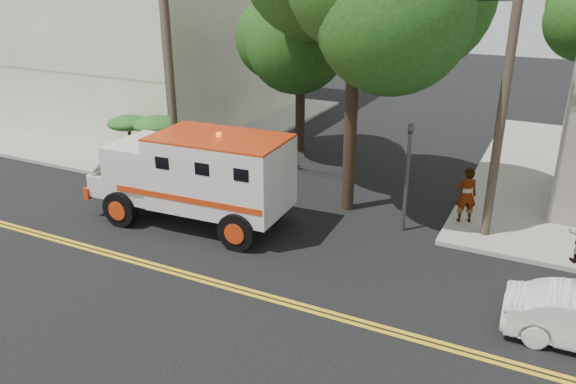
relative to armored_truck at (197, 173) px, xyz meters
The scene contains 11 objects.
ground 4.37m from the armored_truck, 50.91° to the right, with size 100.00×100.00×0.00m, color black.
sidewalk_nw 15.23m from the armored_truck, 136.56° to the left, with size 17.00×17.00×0.15m, color gray.
building_left 17.93m from the armored_truck, 137.49° to the left, with size 16.00×14.00×10.00m, color #B2AD92.
utility_pole_left 5.03m from the armored_truck, 136.73° to the left, with size 0.28×0.28×9.00m, color #382D23.
utility_pole_right 9.73m from the armored_truck, 19.40° to the left, with size 0.28×0.28×9.00m, color #382D23.
tree_left 9.54m from the armored_truck, 91.08° to the left, with size 4.48×4.20×7.70m.
traffic_signal 6.81m from the armored_truck, 21.62° to the left, with size 0.15×0.18×3.60m.
accessibility_sign 4.82m from the armored_truck, 140.14° to the left, with size 0.45×0.10×2.02m.
palm_planter 6.06m from the armored_truck, 144.36° to the left, with size 3.52×2.63×2.36m.
armored_truck is the anchor object (origin of this frame).
pedestrian_a 8.89m from the armored_truck, 25.23° to the left, with size 0.69×0.45×1.89m, color gray.
Camera 1 is at (7.90, -11.07, 7.98)m, focal length 35.00 mm.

